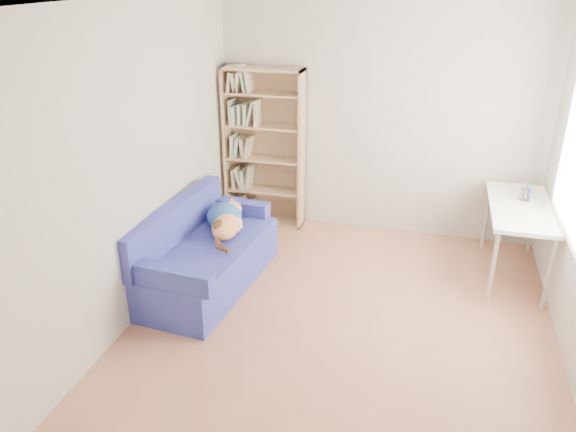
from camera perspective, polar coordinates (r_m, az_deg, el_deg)
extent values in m
plane|color=#A26449|center=(4.92, 5.50, -10.77)|extent=(4.00, 4.00, 0.00)
cube|color=silver|center=(6.21, 9.25, 9.79)|extent=(3.50, 0.04, 2.60)
cube|color=silver|center=(2.57, -1.30, -11.70)|extent=(3.50, 0.04, 2.60)
cube|color=silver|center=(4.87, -14.65, 5.34)|extent=(0.04, 4.00, 2.60)
cube|color=navy|center=(5.38, -8.14, -5.04)|extent=(0.91, 1.69, 0.41)
cube|color=navy|center=(5.32, -11.49, -0.79)|extent=(0.29, 1.63, 0.40)
cube|color=navy|center=(5.87, -5.54, 0.85)|extent=(0.78, 0.22, 0.18)
cube|color=navy|center=(4.66, -11.86, -6.12)|extent=(0.78, 0.22, 0.18)
cube|color=navy|center=(5.27, -8.08, -2.97)|extent=(0.89, 1.56, 0.05)
ellipsoid|color=#2C5690|center=(5.59, -6.49, 0.04)|extent=(0.34, 0.37, 0.26)
ellipsoid|color=#BA5215|center=(5.34, -6.35, -1.10)|extent=(0.33, 0.50, 0.19)
ellipsoid|color=silver|center=(5.44, -5.20, -0.82)|extent=(0.18, 0.22, 0.12)
ellipsoid|color=#351C0E|center=(5.29, -6.92, -0.87)|extent=(0.19, 0.25, 0.09)
sphere|color=#BA5215|center=(5.60, -4.96, 0.67)|extent=(0.17, 0.17, 0.17)
cone|color=#BA5215|center=(5.61, -5.07, 1.57)|extent=(0.07, 0.08, 0.08)
cone|color=#BA5215|center=(5.54, -5.34, 1.27)|extent=(0.08, 0.08, 0.08)
cylinder|color=#27C76F|center=(5.54, -5.29, 0.14)|extent=(0.13, 0.07, 0.13)
cylinder|color=#351C0E|center=(5.15, -7.61, -2.67)|extent=(0.13, 0.18, 0.06)
cube|color=tan|center=(6.55, -6.12, 7.12)|extent=(0.03, 0.28, 1.81)
cube|color=tan|center=(6.30, 1.39, 6.55)|extent=(0.03, 0.28, 1.81)
cube|color=tan|center=(6.20, -2.58, 14.73)|extent=(0.90, 0.28, 0.03)
cube|color=tan|center=(6.73, -2.30, -0.40)|extent=(0.90, 0.28, 0.03)
cube|color=tan|center=(6.53, -2.09, 7.19)|extent=(0.90, 0.02, 1.81)
cube|color=white|center=(5.68, 22.58, 0.78)|extent=(0.56, 1.22, 0.04)
cylinder|color=silver|center=(6.37, 23.59, -0.61)|extent=(0.04, 0.04, 0.71)
cylinder|color=silver|center=(5.38, 24.97, -5.45)|extent=(0.04, 0.04, 0.71)
cylinder|color=silver|center=(6.31, 19.49, -0.17)|extent=(0.04, 0.04, 0.71)
cylinder|color=silver|center=(5.30, 20.08, -4.99)|extent=(0.04, 0.04, 0.71)
cylinder|color=white|center=(5.82, 22.95, 2.01)|extent=(0.09, 0.09, 0.11)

